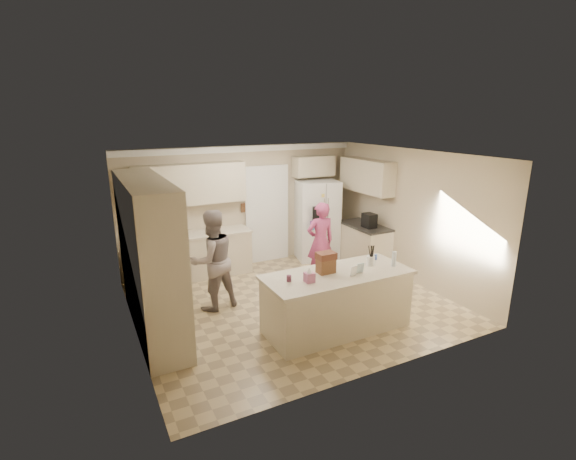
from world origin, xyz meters
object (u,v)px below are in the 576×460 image
coffee_maker (369,221)px  tissue_box (309,277)px  dollhouse_body (326,266)px  teen_girl (320,242)px  island_base (337,303)px  utensil_crock (371,261)px  refrigerator (317,220)px  teen_boy (212,260)px

coffee_maker → tissue_box: coffee_maker is taller
dollhouse_body → teen_girl: (0.97, 1.74, -0.24)m
island_base → utensil_crock: 0.86m
dollhouse_body → teen_girl: bearing=60.9°
refrigerator → teen_boy: bearing=-141.2°
island_base → teen_boy: bearing=132.9°
refrigerator → utensil_crock: bearing=-91.9°
tissue_box → teen_girl: size_ratio=0.09×
refrigerator → teen_girl: refrigerator is taller
dollhouse_body → teen_boy: 1.99m
coffee_maker → teen_boy: bearing=-174.7°
island_base → utensil_crock: size_ratio=14.67×
coffee_maker → dollhouse_body: size_ratio=1.15×
utensil_crock → teen_boy: (-2.12, 1.53, -0.13)m
refrigerator → teen_boy: (-2.89, -1.41, -0.03)m
utensil_crock → teen_boy: size_ratio=0.09×
island_base → dollhouse_body: 0.62m
refrigerator → teen_boy: 3.21m
tissue_box → teen_girl: teen_girl is taller
refrigerator → teen_girl: size_ratio=1.13×
teen_girl → dollhouse_body: bearing=65.6°
coffee_maker → tissue_box: 3.28m
dollhouse_body → teen_boy: size_ratio=0.15×
utensil_crock → teen_girl: size_ratio=0.09×
refrigerator → tissue_box: size_ratio=12.86×
coffee_maker → utensil_crock: size_ratio=2.00×
coffee_maker → teen_girl: (-1.23, -0.06, -0.27)m
refrigerator → teen_girl: (-0.61, -1.14, -0.10)m
utensil_crock → tissue_box: bearing=-172.9°
island_base → utensil_crock: utensil_crock is taller
teen_girl → island_base: bearing=70.7°
tissue_box → teen_boy: bearing=118.7°
tissue_box → dollhouse_body: size_ratio=0.54×
island_base → dollhouse_body: dollhouse_body is taller
island_base → dollhouse_body: size_ratio=8.46×
island_base → dollhouse_body: bearing=146.3°
tissue_box → refrigerator: bearing=57.4°
coffee_maker → tissue_box: size_ratio=2.14×
refrigerator → dollhouse_body: (-1.57, -2.88, 0.14)m
utensil_crock → teen_girl: teen_girl is taller
utensil_crock → teen_boy: 2.61m
island_base → teen_girl: bearing=66.0°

